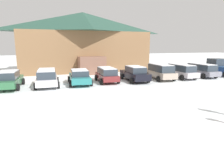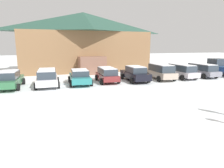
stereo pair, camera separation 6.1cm
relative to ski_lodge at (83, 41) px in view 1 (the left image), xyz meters
The scene contains 11 objects.
ground 27.30m from the ski_lodge, 89.59° to the right, with size 160.00×160.00×0.00m, color white.
ski_lodge is the anchor object (origin of this frame).
parked_green_coupe 15.33m from the ski_lodge, 127.16° to the right, with size 2.25×4.82×1.63m.
parked_white_suv 13.75m from the ski_lodge, 115.24° to the right, with size 2.29×4.59×1.65m.
parked_teal_hatchback 12.70m from the ski_lodge, 101.93° to the right, with size 2.37×4.53×1.52m.
parked_maroon_van 12.17m from the ski_lodge, 87.64° to the right, with size 2.15×4.13×1.57m.
parked_black_sedan 12.97m from the ski_lodge, 73.11° to the right, with size 2.19×4.79×1.67m.
parked_beige_suv 14.11m from the ski_lodge, 59.65° to the right, with size 2.31×4.72×1.78m.
parked_silver_wagon 15.70m from the ski_lodge, 50.50° to the right, with size 2.13×4.69×1.68m.
parked_grey_wagon 17.71m from the ski_lodge, 42.11° to the right, with size 2.10×4.78×1.64m.
pickup_truck 20.16m from the ski_lodge, 35.00° to the right, with size 2.61×5.29×2.15m.
Camera 1 is at (-5.59, -5.09, 3.95)m, focal length 32.00 mm.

